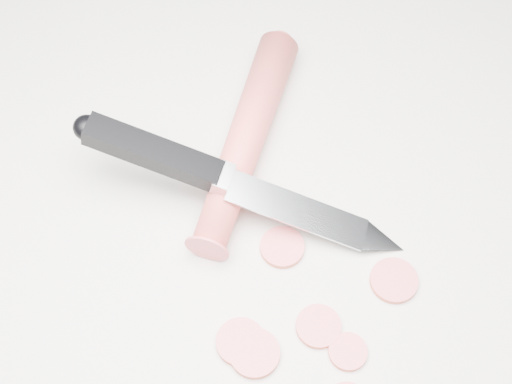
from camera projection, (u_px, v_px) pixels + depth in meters
ground at (265, 274)px, 0.58m from camera, size 2.40×2.40×0.00m
carrot at (246, 139)px, 0.62m from camera, size 0.18×0.17×0.03m
carrot_slice_0 at (241, 342)px, 0.55m from camera, size 0.04×0.04×0.01m
carrot_slice_1 at (348, 352)px, 0.55m from camera, size 0.03×0.03×0.01m
carrot_slice_2 at (282, 247)px, 0.59m from camera, size 0.04×0.04×0.01m
carrot_slice_3 at (318, 326)px, 0.56m from camera, size 0.04×0.04×0.01m
carrot_slice_4 at (394, 281)px, 0.57m from camera, size 0.04×0.04×0.01m
carrot_slice_5 at (255, 353)px, 0.54m from camera, size 0.04×0.04×0.01m
kitchen_knife at (242, 183)px, 0.58m from camera, size 0.22×0.23×0.08m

